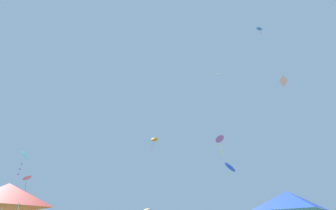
{
  "coord_description": "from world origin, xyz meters",
  "views": [
    {
      "loc": [
        0.77,
        -6.72,
        1.42
      ],
      "look_at": [
        1.68,
        14.64,
        12.96
      ],
      "focal_mm": 25.88,
      "sensor_mm": 36.0,
      "label": 1
    }
  ],
  "objects_px": {
    "kite_cyan_delta": "(25,155)",
    "kite_purple_delta": "(220,139)",
    "kite_blue_delta": "(231,166)",
    "kite_blue_diamond": "(260,29)",
    "canopy_tent_blue": "(289,201)",
    "kite_orange_delta": "(154,140)",
    "kite_lime_diamond": "(217,73)",
    "kite_magenta_delta": "(27,178)",
    "canopy_tent_red": "(6,195)",
    "kite_pink_diamond": "(283,81)"
  },
  "relations": [
    {
      "from": "canopy_tent_blue",
      "to": "kite_blue_delta",
      "type": "distance_m",
      "value": 9.02
    },
    {
      "from": "kite_blue_diamond",
      "to": "kite_pink_diamond",
      "type": "bearing_deg",
      "value": 48.96
    },
    {
      "from": "canopy_tent_red",
      "to": "kite_magenta_delta",
      "type": "height_order",
      "value": "kite_magenta_delta"
    },
    {
      "from": "kite_cyan_delta",
      "to": "kite_purple_delta",
      "type": "xyz_separation_m",
      "value": [
        24.75,
        4.03,
        3.84
      ]
    },
    {
      "from": "kite_blue_diamond",
      "to": "kite_cyan_delta",
      "type": "bearing_deg",
      "value": 162.47
    },
    {
      "from": "kite_purple_delta",
      "to": "kite_pink_diamond",
      "type": "height_order",
      "value": "kite_pink_diamond"
    },
    {
      "from": "kite_cyan_delta",
      "to": "kite_blue_diamond",
      "type": "xyz_separation_m",
      "value": [
        27.43,
        -8.66,
        12.82
      ]
    },
    {
      "from": "kite_lime_diamond",
      "to": "kite_blue_diamond",
      "type": "relative_size",
      "value": 0.71
    },
    {
      "from": "canopy_tent_blue",
      "to": "kite_orange_delta",
      "type": "xyz_separation_m",
      "value": [
        -8.6,
        15.8,
        9.65
      ]
    },
    {
      "from": "canopy_tent_red",
      "to": "kite_cyan_delta",
      "type": "xyz_separation_m",
      "value": [
        -8.26,
        15.64,
        6.63
      ]
    },
    {
      "from": "canopy_tent_blue",
      "to": "kite_magenta_delta",
      "type": "xyz_separation_m",
      "value": [
        -22.95,
        13.52,
        3.92
      ]
    },
    {
      "from": "kite_magenta_delta",
      "to": "kite_pink_diamond",
      "type": "relative_size",
      "value": 1.85
    },
    {
      "from": "kite_magenta_delta",
      "to": "kite_blue_diamond",
      "type": "relative_size",
      "value": 1.53
    },
    {
      "from": "canopy_tent_blue",
      "to": "kite_lime_diamond",
      "type": "relative_size",
      "value": 4.56
    },
    {
      "from": "canopy_tent_blue",
      "to": "kite_pink_diamond",
      "type": "height_order",
      "value": "kite_pink_diamond"
    },
    {
      "from": "kite_orange_delta",
      "to": "kite_pink_diamond",
      "type": "relative_size",
      "value": 1.98
    },
    {
      "from": "kite_cyan_delta",
      "to": "kite_blue_diamond",
      "type": "distance_m",
      "value": 31.5
    },
    {
      "from": "canopy_tent_blue",
      "to": "kite_magenta_delta",
      "type": "relative_size",
      "value": 2.1
    },
    {
      "from": "canopy_tent_blue",
      "to": "canopy_tent_red",
      "type": "height_order",
      "value": "canopy_tent_blue"
    },
    {
      "from": "kite_purple_delta",
      "to": "kite_lime_diamond",
      "type": "bearing_deg",
      "value": -49.74
    },
    {
      "from": "kite_cyan_delta",
      "to": "kite_blue_delta",
      "type": "relative_size",
      "value": 2.05
    },
    {
      "from": "kite_lime_diamond",
      "to": "kite_pink_diamond",
      "type": "height_order",
      "value": "kite_lime_diamond"
    },
    {
      "from": "kite_cyan_delta",
      "to": "kite_blue_diamond",
      "type": "height_order",
      "value": "kite_blue_diamond"
    },
    {
      "from": "kite_lime_diamond",
      "to": "kite_blue_diamond",
      "type": "bearing_deg",
      "value": -80.18
    },
    {
      "from": "kite_blue_delta",
      "to": "kite_blue_diamond",
      "type": "xyz_separation_m",
      "value": [
        4.44,
        -3.24,
        15.31
      ]
    },
    {
      "from": "kite_blue_delta",
      "to": "kite_magenta_delta",
      "type": "height_order",
      "value": "kite_blue_delta"
    },
    {
      "from": "canopy_tent_red",
      "to": "kite_lime_diamond",
      "type": "bearing_deg",
      "value": 47.93
    },
    {
      "from": "kite_blue_delta",
      "to": "kite_magenta_delta",
      "type": "distance_m",
      "value": 22.74
    },
    {
      "from": "kite_magenta_delta",
      "to": "kite_blue_delta",
      "type": "bearing_deg",
      "value": -14.09
    },
    {
      "from": "canopy_tent_blue",
      "to": "kite_blue_diamond",
      "type": "height_order",
      "value": "kite_blue_diamond"
    },
    {
      "from": "canopy_tent_blue",
      "to": "kite_blue_diamond",
      "type": "bearing_deg",
      "value": 53.19
    },
    {
      "from": "kite_magenta_delta",
      "to": "kite_pink_diamond",
      "type": "height_order",
      "value": "kite_pink_diamond"
    },
    {
      "from": "canopy_tent_blue",
      "to": "kite_lime_diamond",
      "type": "xyz_separation_m",
      "value": [
        1.47,
        16.71,
        21.61
      ]
    },
    {
      "from": "kite_pink_diamond",
      "to": "kite_purple_delta",
      "type": "bearing_deg",
      "value": 131.07
    },
    {
      "from": "canopy_tent_red",
      "to": "kite_orange_delta",
      "type": "xyz_separation_m",
      "value": [
        7.03,
        18.04,
        9.69
      ]
    },
    {
      "from": "kite_orange_delta",
      "to": "canopy_tent_blue",
      "type": "bearing_deg",
      "value": -61.45
    },
    {
      "from": "canopy_tent_blue",
      "to": "kite_blue_delta",
      "type": "xyz_separation_m",
      "value": [
        -0.9,
        7.98,
        4.1
      ]
    },
    {
      "from": "kite_cyan_delta",
      "to": "kite_pink_diamond",
      "type": "distance_m",
      "value": 33.06
    },
    {
      "from": "kite_cyan_delta",
      "to": "kite_purple_delta",
      "type": "distance_m",
      "value": 25.37
    },
    {
      "from": "kite_lime_diamond",
      "to": "kite_cyan_delta",
      "type": "xyz_separation_m",
      "value": [
        -25.36,
        -3.31,
        -15.03
      ]
    },
    {
      "from": "kite_cyan_delta",
      "to": "kite_blue_delta",
      "type": "bearing_deg",
      "value": -13.27
    },
    {
      "from": "kite_orange_delta",
      "to": "canopy_tent_red",
      "type": "bearing_deg",
      "value": -111.3
    },
    {
      "from": "kite_lime_diamond",
      "to": "kite_purple_delta",
      "type": "height_order",
      "value": "kite_lime_diamond"
    },
    {
      "from": "kite_purple_delta",
      "to": "kite_magenta_delta",
      "type": "relative_size",
      "value": 1.51
    },
    {
      "from": "kite_cyan_delta",
      "to": "kite_blue_delta",
      "type": "distance_m",
      "value": 23.75
    },
    {
      "from": "kite_cyan_delta",
      "to": "kite_magenta_delta",
      "type": "xyz_separation_m",
      "value": [
        0.93,
        0.12,
        -2.66
      ]
    },
    {
      "from": "kite_blue_delta",
      "to": "kite_orange_delta",
      "type": "bearing_deg",
      "value": 134.55
    },
    {
      "from": "canopy_tent_blue",
      "to": "kite_blue_delta",
      "type": "height_order",
      "value": "kite_blue_delta"
    },
    {
      "from": "kite_lime_diamond",
      "to": "kite_blue_diamond",
      "type": "distance_m",
      "value": 12.35
    },
    {
      "from": "kite_cyan_delta",
      "to": "kite_purple_delta",
      "type": "bearing_deg",
      "value": 9.25
    }
  ]
}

